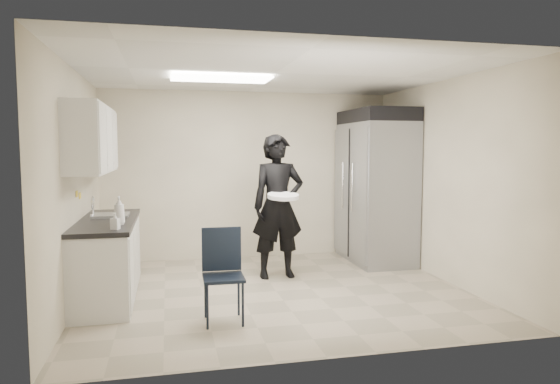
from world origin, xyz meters
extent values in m
plane|color=tan|center=(0.00, 0.00, 0.00)|extent=(4.50, 4.50, 0.00)
plane|color=silver|center=(0.00, 0.00, 2.60)|extent=(4.50, 4.50, 0.00)
plane|color=beige|center=(0.00, 2.00, 1.30)|extent=(4.50, 0.00, 4.50)
plane|color=beige|center=(-2.25, 0.00, 1.30)|extent=(0.00, 4.00, 4.00)
plane|color=beige|center=(2.25, 0.00, 1.30)|extent=(0.00, 4.00, 4.00)
cube|color=white|center=(-0.60, 0.40, 2.57)|extent=(1.20, 0.60, 0.02)
cube|color=silver|center=(-1.95, 0.20, 0.43)|extent=(0.60, 1.90, 0.86)
cube|color=black|center=(-1.95, 0.20, 0.89)|extent=(0.64, 1.95, 0.05)
cube|color=gray|center=(-1.93, 0.45, 0.87)|extent=(0.42, 0.40, 0.14)
cylinder|color=silver|center=(-2.13, 0.45, 1.02)|extent=(0.02, 0.02, 0.24)
cube|color=silver|center=(-2.08, 0.20, 1.83)|extent=(0.35, 1.80, 0.75)
cube|color=black|center=(-2.14, 1.35, 1.62)|extent=(0.22, 0.30, 0.35)
cube|color=yellow|center=(-2.24, 0.10, 1.22)|extent=(0.00, 0.12, 0.07)
cube|color=yellow|center=(-2.24, 0.30, 1.18)|extent=(0.00, 0.12, 0.07)
cube|color=gray|center=(1.83, 1.27, 1.05)|extent=(0.80, 1.35, 2.10)
cube|color=black|center=(1.83, 1.27, 2.20)|extent=(0.80, 1.35, 0.20)
cube|color=black|center=(-0.74, -0.94, 0.45)|extent=(0.41, 0.41, 0.90)
imported|color=black|center=(0.17, 0.66, 0.95)|extent=(0.72, 0.50, 1.91)
cylinder|color=silver|center=(0.18, 0.41, 1.11)|extent=(0.43, 0.43, 0.05)
imported|color=white|center=(-1.77, -0.24, 1.06)|extent=(0.12, 0.12, 0.30)
imported|color=silver|center=(-1.78, -0.57, 1.00)|extent=(0.10, 0.10, 0.17)
camera|label=1|loc=(-1.26, -5.77, 1.72)|focal=32.00mm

